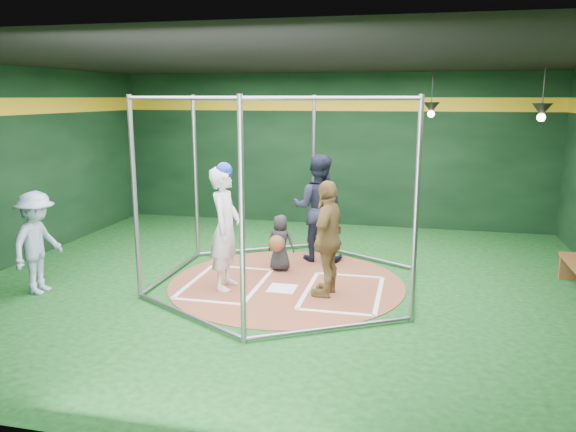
# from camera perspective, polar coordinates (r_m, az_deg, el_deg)

# --- Properties ---
(room_shell) EXTENTS (10.10, 9.10, 3.53)m
(room_shell) POSITION_cam_1_polar(r_m,az_deg,el_deg) (8.76, -0.14, 4.07)
(room_shell) COLOR #0D3911
(room_shell) RESTS_ON ground
(clay_disc) EXTENTS (3.80, 3.80, 0.01)m
(clay_disc) POSITION_cam_1_polar(r_m,az_deg,el_deg) (9.16, -0.14, -6.84)
(clay_disc) COLOR brown
(clay_disc) RESTS_ON ground
(home_plate) EXTENTS (0.43, 0.43, 0.01)m
(home_plate) POSITION_cam_1_polar(r_m,az_deg,el_deg) (8.88, -0.59, -7.37)
(home_plate) COLOR white
(home_plate) RESTS_ON clay_disc
(batter_box_left) EXTENTS (1.17, 1.77, 0.01)m
(batter_box_left) POSITION_cam_1_polar(r_m,az_deg,el_deg) (9.18, -6.32, -6.79)
(batter_box_left) COLOR white
(batter_box_left) RESTS_ON clay_disc
(batter_box_right) EXTENTS (1.17, 1.77, 0.01)m
(batter_box_right) POSITION_cam_1_polar(r_m,az_deg,el_deg) (8.77, 5.59, -7.70)
(batter_box_right) COLOR white
(batter_box_right) RESTS_ON clay_disc
(batting_cage) EXTENTS (4.05, 4.67, 3.00)m
(batting_cage) POSITION_cam_1_polar(r_m,az_deg,el_deg) (8.79, -0.15, 2.42)
(batting_cage) COLOR gray
(batting_cage) RESTS_ON ground
(pendant_lamp_near) EXTENTS (0.34, 0.34, 0.90)m
(pendant_lamp_near) POSITION_cam_1_polar(r_m,az_deg,el_deg) (12.04, 14.35, 10.58)
(pendant_lamp_near) COLOR black
(pendant_lamp_near) RESTS_ON room_shell
(pendant_lamp_far) EXTENTS (0.34, 0.34, 0.90)m
(pendant_lamp_far) POSITION_cam_1_polar(r_m,az_deg,el_deg) (10.63, 24.38, 9.76)
(pendant_lamp_far) COLOR black
(pendant_lamp_far) RESTS_ON room_shell
(batter_figure) EXTENTS (0.48, 0.72, 1.99)m
(batter_figure) POSITION_cam_1_polar(r_m,az_deg,el_deg) (8.72, -6.39, -1.11)
(batter_figure) COLOR silver
(batter_figure) RESTS_ON clay_disc
(visitor_leopard) EXTENTS (0.59, 1.09, 1.76)m
(visitor_leopard) POSITION_cam_1_polar(r_m,az_deg,el_deg) (8.42, 4.07, -2.28)
(visitor_leopard) COLOR #9F7E44
(visitor_leopard) RESTS_ON clay_disc
(catcher_figure) EXTENTS (0.50, 0.56, 0.98)m
(catcher_figure) POSITION_cam_1_polar(r_m,az_deg,el_deg) (9.66, -0.83, -2.73)
(catcher_figure) COLOR black
(catcher_figure) RESTS_ON clay_disc
(umpire) EXTENTS (0.97, 0.77, 1.94)m
(umpire) POSITION_cam_1_polar(r_m,az_deg,el_deg) (10.23, 3.05, 0.83)
(umpire) COLOR black
(umpire) RESTS_ON clay_disc
(bystander_blue) EXTENTS (0.59, 1.02, 1.58)m
(bystander_blue) POSITION_cam_1_polar(r_m,az_deg,el_deg) (9.36, -24.12, -2.50)
(bystander_blue) COLOR #8BA0B8
(bystander_blue) RESTS_ON ground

